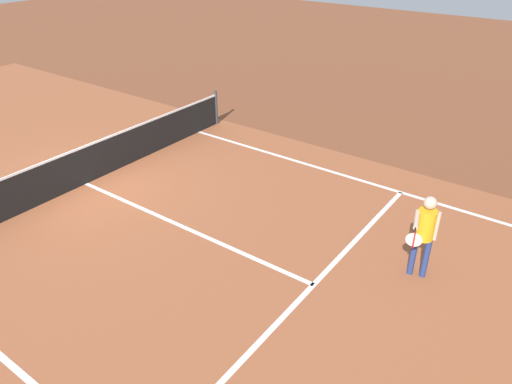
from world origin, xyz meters
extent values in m
plane|color=brown|center=(0.00, 0.00, 0.00)|extent=(60.00, 60.00, 0.00)
cube|color=#9E5433|center=(0.00, 0.00, 0.00)|extent=(10.62, 24.40, 0.00)
cube|color=white|center=(4.11, -5.95, 0.00)|extent=(0.10, 11.89, 0.01)
cube|color=white|center=(0.00, -6.40, 0.00)|extent=(8.22, 0.10, 0.01)
cube|color=white|center=(0.00, -3.20, 0.00)|extent=(0.10, 6.40, 0.01)
cylinder|color=#33383D|center=(4.96, 0.00, 0.54)|extent=(0.09, 0.09, 1.07)
cube|color=black|center=(0.00, 0.00, 0.46)|extent=(9.92, 0.02, 0.91)
cube|color=white|center=(0.00, 0.00, 0.94)|extent=(9.92, 0.03, 0.05)
cylinder|color=navy|center=(1.38, -7.86, 0.40)|extent=(0.11, 0.11, 0.80)
cylinder|color=navy|center=(1.32, -7.65, 0.40)|extent=(0.11, 0.11, 0.80)
cylinder|color=gold|center=(1.35, -7.76, 1.08)|extent=(0.32, 0.32, 0.56)
sphere|color=beige|center=(1.35, -7.76, 1.51)|extent=(0.22, 0.22, 0.22)
cylinder|color=beige|center=(1.39, -7.92, 1.09)|extent=(0.08, 0.08, 0.54)
cylinder|color=beige|center=(1.04, -7.67, 1.31)|extent=(0.55, 0.23, 0.08)
cylinder|color=black|center=(0.67, -7.77, 1.31)|extent=(0.22, 0.09, 0.03)
torus|color=red|center=(0.44, -7.84, 1.31)|extent=(0.28, 0.10, 0.28)
cylinder|color=silver|center=(0.44, -7.84, 1.31)|extent=(0.07, 0.24, 0.25)
camera|label=1|loc=(-5.95, -9.46, 5.60)|focal=33.85mm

